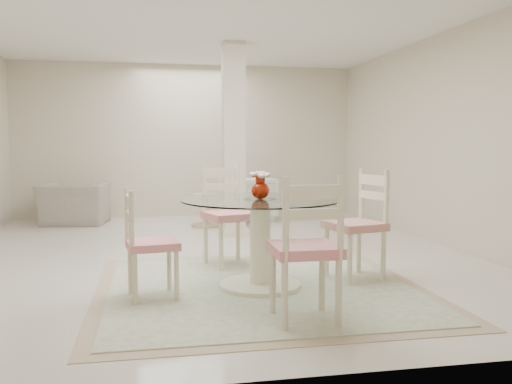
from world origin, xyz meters
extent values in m
plane|color=silver|center=(0.00, 0.00, 0.00)|extent=(7.00, 7.00, 0.00)
cube|color=beige|center=(0.00, 3.50, 1.35)|extent=(6.00, 0.02, 2.70)
cube|color=beige|center=(0.00, -3.50, 1.35)|extent=(6.00, 0.02, 2.70)
cube|color=beige|center=(3.00, 0.00, 1.35)|extent=(0.02, 7.00, 2.70)
cube|color=white|center=(0.00, 0.00, 2.70)|extent=(6.00, 7.00, 0.02)
cube|color=beige|center=(0.50, 1.30, 1.35)|extent=(0.30, 0.30, 2.70)
cube|color=tan|center=(0.30, -1.63, 0.00)|extent=(2.88, 2.88, 0.01)
cube|color=beige|center=(0.30, -1.63, 0.01)|extent=(2.63, 2.63, 0.01)
cylinder|color=#FCF0CF|center=(0.30, -1.63, 0.03)|extent=(0.73, 0.73, 0.05)
cylinder|color=#FCF0CF|center=(0.30, -1.63, 0.42)|extent=(0.18, 0.18, 0.75)
cylinder|color=#FCF0CF|center=(0.30, -1.63, 0.78)|extent=(0.30, 0.30, 0.03)
cylinder|color=white|center=(0.30, -1.63, 0.80)|extent=(1.40, 1.40, 0.01)
ellipsoid|color=#A21A04|center=(0.30, -1.63, 0.88)|extent=(0.16, 0.16, 0.15)
cylinder|color=#A21A04|center=(0.30, -1.63, 0.97)|extent=(0.09, 0.09, 0.04)
cylinder|color=#A21A04|center=(0.30, -1.63, 1.01)|extent=(0.14, 0.14, 0.02)
ellipsoid|color=white|center=(0.30, -1.63, 1.03)|extent=(0.09, 0.09, 0.04)
ellipsoid|color=white|center=(0.35, -1.62, 1.01)|extent=(0.09, 0.09, 0.04)
ellipsoid|color=white|center=(0.26, -1.61, 1.02)|extent=(0.09, 0.09, 0.04)
ellipsoid|color=white|center=(0.31, -1.68, 1.01)|extent=(0.09, 0.09, 0.04)
cylinder|color=#F5EFC9|center=(1.01, -1.36, 0.24)|extent=(0.05, 0.05, 0.48)
cylinder|color=#F5EFC9|center=(1.11, -1.73, 0.24)|extent=(0.05, 0.05, 0.48)
cylinder|color=#F5EFC9|center=(1.37, -1.26, 0.24)|extent=(0.05, 0.05, 0.48)
cylinder|color=#F5EFC9|center=(1.47, -1.63, 0.24)|extent=(0.05, 0.05, 0.48)
cube|color=#B22013|center=(1.24, -1.50, 0.52)|extent=(0.57, 0.57, 0.07)
cube|color=#F5EFC9|center=(1.44, -1.44, 0.87)|extent=(0.15, 0.42, 0.57)
cylinder|color=#F3EBC7|center=(0.03, -0.94, 0.25)|extent=(0.05, 0.05, 0.50)
cylinder|color=#F3EBC7|center=(0.41, -0.82, 0.25)|extent=(0.05, 0.05, 0.50)
cylinder|color=#F3EBC7|center=(-0.09, -0.57, 0.25)|extent=(0.05, 0.05, 0.50)
cylinder|color=#F3EBC7|center=(0.29, -0.45, 0.25)|extent=(0.05, 0.05, 0.50)
cube|color=red|center=(0.16, -0.69, 0.54)|extent=(0.60, 0.60, 0.08)
cube|color=#F3EBC7|center=(0.09, -0.49, 0.90)|extent=(0.43, 0.18, 0.59)
cylinder|color=beige|center=(-0.45, -1.91, 0.21)|extent=(0.04, 0.04, 0.42)
cylinder|color=beige|center=(-0.50, -1.58, 0.21)|extent=(0.04, 0.04, 0.42)
cylinder|color=beige|center=(-0.78, -1.96, 0.21)|extent=(0.04, 0.04, 0.42)
cylinder|color=beige|center=(-0.83, -1.63, 0.21)|extent=(0.04, 0.04, 0.42)
cube|color=red|center=(-0.64, -1.77, 0.46)|extent=(0.46, 0.46, 0.06)
cube|color=beige|center=(-0.82, -1.80, 0.77)|extent=(0.10, 0.37, 0.50)
cylinder|color=beige|center=(0.63, -2.38, 0.25)|extent=(0.05, 0.05, 0.49)
cylinder|color=beige|center=(0.25, -2.38, 0.25)|extent=(0.05, 0.05, 0.49)
cylinder|color=beige|center=(0.63, -2.77, 0.25)|extent=(0.05, 0.05, 0.49)
cylinder|color=beige|center=(0.24, -2.77, 0.25)|extent=(0.05, 0.05, 0.49)
cube|color=red|center=(0.44, -2.57, 0.53)|extent=(0.47, 0.47, 0.07)
cube|color=beige|center=(0.44, -2.79, 0.89)|extent=(0.43, 0.05, 0.58)
imported|color=gray|center=(-1.88, 2.80, 0.33)|extent=(1.13, 1.02, 0.66)
imported|color=silver|center=(0.96, 2.74, 0.37)|extent=(0.91, 0.93, 0.74)
cylinder|color=tan|center=(0.19, 2.18, 0.02)|extent=(0.47, 0.47, 0.04)
cylinder|color=tan|center=(0.19, 2.18, 0.25)|extent=(0.07, 0.07, 0.45)
cylinder|color=tan|center=(0.19, 2.18, 0.49)|extent=(0.49, 0.49, 0.03)
camera|label=1|loc=(-0.63, -6.29, 1.28)|focal=38.00mm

